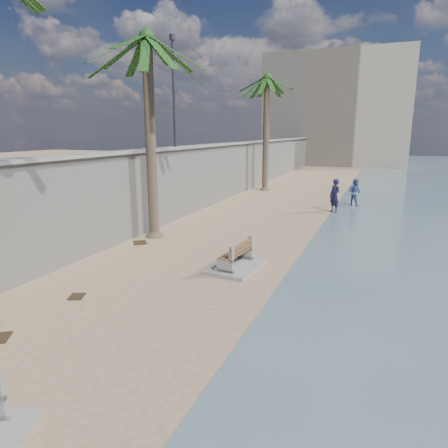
% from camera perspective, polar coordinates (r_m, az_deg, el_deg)
% --- Properties ---
extents(ground_plane, '(140.00, 140.00, 0.00)m').
position_cam_1_polar(ground_plane, '(8.46, -15.55, -18.51)').
color(ground_plane, tan).
extents(seawall, '(0.45, 70.00, 3.50)m').
position_cam_1_polar(seawall, '(27.54, 1.04, 7.67)').
color(seawall, gray).
rests_on(seawall, ground_plane).
extents(wall_cap, '(0.80, 70.00, 0.12)m').
position_cam_1_polar(wall_cap, '(27.43, 1.05, 11.41)').
color(wall_cap, gray).
rests_on(wall_cap, seawall).
extents(end_building, '(18.00, 12.00, 14.00)m').
position_cam_1_polar(end_building, '(58.05, 15.97, 15.24)').
color(end_building, '#B7AA93').
rests_on(end_building, ground_plane).
extents(bench_far, '(1.59, 2.19, 0.87)m').
position_cam_1_polar(bench_far, '(13.01, 1.67, -4.74)').
color(bench_far, gray).
rests_on(bench_far, ground_plane).
extents(palm_mid, '(5.00, 5.00, 8.77)m').
position_cam_1_polar(palm_mid, '(16.99, -10.99, 24.38)').
color(palm_mid, brown).
rests_on(palm_mid, ground_plane).
extents(palm_back, '(5.00, 5.00, 8.99)m').
position_cam_1_polar(palm_back, '(30.37, 6.20, 19.84)').
color(palm_back, brown).
rests_on(palm_back, ground_plane).
extents(streetlight, '(0.28, 0.28, 5.12)m').
position_cam_1_polar(streetlight, '(20.22, -7.23, 19.49)').
color(streetlight, '#2D2D33').
rests_on(streetlight, wall_cap).
extents(person_a, '(0.92, 0.88, 2.12)m').
position_cam_1_polar(person_a, '(22.68, 15.55, 4.25)').
color(person_a, '#18163D').
rests_on(person_a, ground_plane).
extents(person_b, '(1.07, 0.98, 1.80)m').
position_cam_1_polar(person_b, '(25.13, 18.17, 4.53)').
color(person_b, '#495897').
rests_on(person_b, ground_plane).
extents(debris_c, '(0.79, 0.80, 0.03)m').
position_cam_1_polar(debris_c, '(16.35, -11.92, -2.61)').
color(debris_c, '#382616').
rests_on(debris_c, ground_plane).
extents(debris_d, '(0.52, 0.57, 0.03)m').
position_cam_1_polar(debris_d, '(11.66, -20.30, -9.68)').
color(debris_d, '#382616').
rests_on(debris_d, ground_plane).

